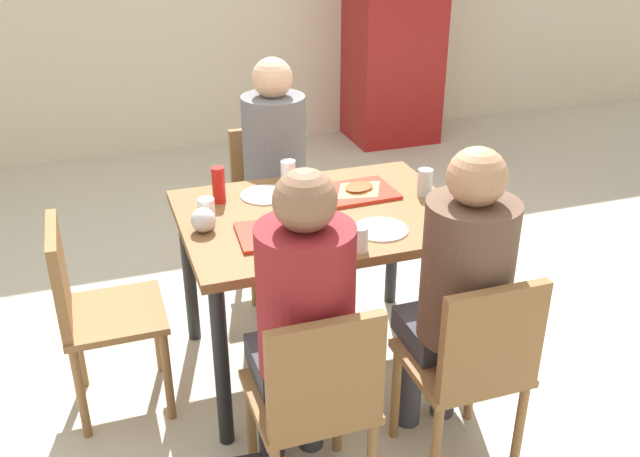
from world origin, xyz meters
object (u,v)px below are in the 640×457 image
main_table (320,233)px  chair_left_end (91,305)px  plastic_cup_c (206,210)px  drink_fridge (394,26)px  pizza_slice_a (284,226)px  foil_bundle (203,220)px  person_in_brown_jacket (460,283)px  person_far_side (277,161)px  tray_red_far (354,193)px  plastic_cup_a (288,171)px  condiment_bottle (219,185)px  paper_plate_center (265,195)px  chair_far_side (271,196)px  pizza_slice_b (359,188)px  person_in_red (303,312)px  chair_near_right (473,362)px  tray_red_near (284,233)px  chair_near_left (316,397)px  soda_can (425,182)px  plastic_cup_b (359,239)px  paper_plate_near_edge (381,229)px

main_table → chair_left_end: 0.98m
plastic_cup_c → drink_fridge: size_ratio=0.05×
pizza_slice_a → foil_bundle: foil_bundle is taller
person_in_brown_jacket → chair_left_end: bearing=151.6°
person_far_side → tray_red_far: 0.59m
plastic_cup_a → condiment_bottle: 0.38m
paper_plate_center → foil_bundle: foil_bundle is taller
chair_far_side → foil_bundle: size_ratio=8.60×
pizza_slice_a → pizza_slice_b: bearing=31.9°
plastic_cup_a → person_in_red: bearing=-104.0°
chair_near_right → paper_plate_center: (-0.47, 1.06, 0.27)m
plastic_cup_a → foil_bundle: bearing=-139.8°
tray_red_near → paper_plate_center: 0.40m
paper_plate_center → plastic_cup_a: bearing=42.0°
plastic_cup_a → plastic_cup_c: size_ratio=1.00×
tray_red_near → condiment_bottle: (-0.18, 0.40, 0.07)m
person_in_brown_jacket → pizza_slice_b: (-0.06, 0.82, 0.04)m
chair_near_left → drink_fridge: (1.90, 3.67, 0.44)m
chair_near_left → main_table: bearing=70.4°
chair_near_left → chair_left_end: 1.06m
tray_red_near → chair_far_side: bearing=78.2°
plastic_cup_a → soda_can: 0.63m
person_in_red → condiment_bottle: size_ratio=7.94×
chair_near_right → person_far_side: bearing=101.0°
chair_left_end → pizza_slice_b: 1.24m
chair_left_end → paper_plate_center: chair_left_end is taller
person_in_brown_jacket → plastic_cup_c: person_in_brown_jacket is taller
chair_far_side → person_far_side: size_ratio=0.68×
foil_bundle → paper_plate_center: bearing=39.3°
chair_left_end → plastic_cup_b: 1.11m
pizza_slice_b → drink_fridge: 3.05m
pizza_slice_a → person_far_side: bearing=76.6°
person_in_brown_jacket → drink_fridge: 3.77m
tray_red_far → chair_near_left: bearing=-117.5°
person_far_side → pizza_slice_a: 0.83m
chair_left_end → plastic_cup_c: size_ratio=8.60×
person_in_red → person_in_brown_jacket: size_ratio=1.00×
tray_red_far → paper_plate_near_edge: 0.37m
paper_plate_center → pizza_slice_a: 0.37m
tray_red_far → pizza_slice_a: bearing=-146.9°
pizza_slice_a → drink_fridge: (1.80, 2.98, 0.16)m
condiment_bottle → drink_fridge: (1.99, 2.61, 0.10)m
paper_plate_center → drink_fridge: (1.78, 2.61, 0.18)m
chair_near_right → foil_bundle: 1.17m
chair_near_left → drink_fridge: size_ratio=0.45×
person_in_red → pizza_slice_a: person_in_red is taller
chair_near_left → plastic_cup_a: size_ratio=8.60×
pizza_slice_a → soda_can: (0.69, 0.15, 0.04)m
soda_can → foil_bundle: bearing=-177.5°
plastic_cup_b → foil_bundle: (-0.53, 0.35, 0.00)m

